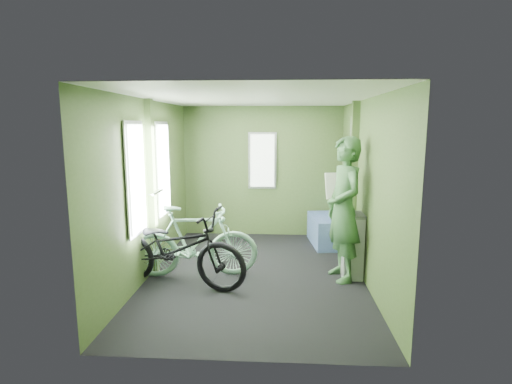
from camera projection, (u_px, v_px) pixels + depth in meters
The scene contains 6 objects.
room at pixel (253, 167), 5.14m from camera, with size 4.00×4.02×2.31m.
bicycle_black at pixel (176, 286), 4.95m from camera, with size 0.65×1.86×0.98m, color black.
bicycle_mint at pixel (195, 278), 5.20m from camera, with size 0.47×1.65×0.99m, color #93CEB0.
passenger at pixel (344, 209), 5.04m from camera, with size 0.59×0.76×1.84m.
waste_box at pixel (352, 245), 5.19m from camera, with size 0.25×0.35×0.85m, color gray.
bench_seat at pixel (329, 227), 6.65m from camera, with size 0.63×1.00×1.00m.
Camera 1 is at (0.31, -5.07, 1.97)m, focal length 28.00 mm.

